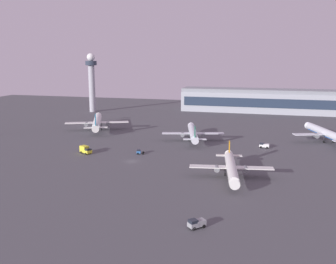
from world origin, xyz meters
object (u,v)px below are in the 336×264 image
(baggage_tractor, at_px, (196,223))
(pushback_tug, at_px, (139,152))
(control_tower, at_px, (92,78))
(airplane_terminal_side, at_px, (327,134))
(airplane_near_gate, at_px, (231,167))
(catering_truck, at_px, (86,150))
(cargo_loader, at_px, (264,145))
(airplane_taxiway_distant, at_px, (193,133))
(airplane_far_stand, at_px, (97,122))

(baggage_tractor, relative_size, pushback_tug, 1.26)
(control_tower, height_order, airplane_terminal_side, control_tower)
(control_tower, bearing_deg, airplane_near_gate, -48.79)
(pushback_tug, bearing_deg, airplane_near_gate, -133.45)
(airplane_near_gate, height_order, catering_truck, airplane_near_gate)
(airplane_near_gate, distance_m, cargo_loader, 46.76)
(control_tower, bearing_deg, baggage_tractor, -57.26)
(cargo_loader, xyz_separation_m, pushback_tug, (-49.12, -24.43, -0.11))
(airplane_terminal_side, xyz_separation_m, pushback_tug, (-76.87, -44.43, -2.92))
(airplane_taxiway_distant, relative_size, airplane_far_stand, 0.90)
(pushback_tug, bearing_deg, baggage_tractor, -165.11)
(control_tower, height_order, cargo_loader, control_tower)
(airplane_near_gate, xyz_separation_m, baggage_tractor, (-3.67, -40.80, -2.27))
(airplane_near_gate, distance_m, airplane_far_stand, 102.73)
(airplane_terminal_side, height_order, cargo_loader, airplane_terminal_side)
(cargo_loader, distance_m, catering_truck, 76.53)
(control_tower, bearing_deg, cargo_loader, -34.15)
(control_tower, relative_size, pushback_tug, 12.00)
(control_tower, xyz_separation_m, airplane_terminal_side, (149.66, -62.69, -19.75))
(airplane_far_stand, xyz_separation_m, catering_truck, (17.83, -48.84, -2.65))
(airplane_terminal_side, bearing_deg, pushback_tug, -169.26)
(airplane_taxiway_distant, bearing_deg, cargo_loader, -26.47)
(airplane_taxiway_distant, relative_size, cargo_loader, 8.67)
(airplane_terminal_side, height_order, baggage_tractor, airplane_terminal_side)
(airplane_near_gate, relative_size, airplane_far_stand, 0.86)
(airplane_taxiway_distant, bearing_deg, airplane_near_gate, -80.41)
(control_tower, distance_m, airplane_terminal_side, 163.46)
(airplane_taxiway_distant, height_order, airplane_far_stand, airplane_far_stand)
(catering_truck, distance_m, pushback_tug, 22.16)
(airplane_terminal_side, bearing_deg, airplane_taxiway_distant, 172.81)
(airplane_near_gate, xyz_separation_m, catering_truck, (-61.34, 16.62, -1.87))
(airplane_taxiway_distant, xyz_separation_m, airplane_terminal_side, (60.84, 13.04, 0.34))
(control_tower, relative_size, airplane_near_gate, 1.16)
(cargo_loader, bearing_deg, baggage_tractor, 176.07)
(baggage_tractor, bearing_deg, airplane_terminal_side, -64.69)
(control_tower, height_order, airplane_near_gate, control_tower)
(airplane_terminal_side, relative_size, cargo_loader, 9.30)
(airplane_far_stand, height_order, baggage_tractor, airplane_far_stand)
(control_tower, relative_size, airplane_taxiway_distant, 1.11)
(airplane_near_gate, bearing_deg, catering_truck, -24.44)
(airplane_taxiway_distant, height_order, pushback_tug, airplane_taxiway_distant)
(airplane_taxiway_distant, xyz_separation_m, pushback_tug, (-16.03, -31.39, -2.59))
(airplane_near_gate, bearing_deg, cargo_loader, -110.92)
(control_tower, xyz_separation_m, pushback_tug, (72.79, -107.12, -22.67))
(airplane_terminal_side, bearing_deg, control_tower, 137.98)
(airplane_near_gate, distance_m, airplane_terminal_side, 75.53)
(baggage_tractor, distance_m, pushback_tug, 71.80)
(airplane_far_stand, distance_m, airplane_terminal_side, 116.35)
(airplane_terminal_side, distance_m, pushback_tug, 88.83)
(control_tower, height_order, airplane_taxiway_distant, control_tower)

